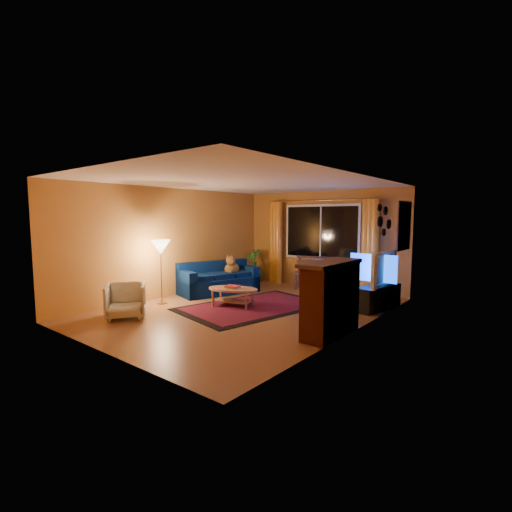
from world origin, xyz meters
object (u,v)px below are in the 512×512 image
Objects in this scene: floor_lamp at (161,272)px; tv_console at (377,297)px; bench at (321,282)px; armchair at (126,299)px; sofa at (219,278)px; coffee_table at (233,297)px.

tv_console is (3.74, 2.39, -0.43)m from floor_lamp.
tv_console is at bearing -43.61° from bench.
armchair is 4.83m from tv_console.
sofa is 1.44m from coffee_table.
bench is 1.31× the size of coffee_table.
coffee_table is at bearing -135.00° from tv_console.
bench is 3.94m from floor_lamp.
armchair is at bearing -123.21° from tv_console.
armchair is (-1.52, -4.51, 0.14)m from bench.
tv_console is (3.34, 3.48, -0.11)m from armchair.
armchair reaches higher than coffee_table.
armchair is 1.21m from floor_lamp.
floor_lamp is 1.16× the size of tv_console.
bench is 2.00× the size of armchair.
coffee_table is at bearing 29.10° from floor_lamp.
bench is at bearing 161.20° from tv_console.
floor_lamp is at bearing -136.86° from tv_console.
sofa is 3.67m from tv_console.
bench is at bearing 60.64° from floor_lamp.
sofa is 1.62× the size of tv_console.
sofa is 2.65m from armchair.
armchair is 2.09m from coffee_table.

